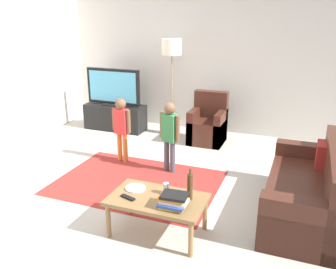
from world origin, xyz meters
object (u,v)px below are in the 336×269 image
Objects in this scene: coffee_table at (157,202)px; plate at (136,188)px; armchair at (208,126)px; child_near_tv at (121,124)px; tv_remote at (128,197)px; tv at (113,88)px; couch at (311,193)px; bottle at (190,186)px; soda_can at (166,188)px; child_center at (170,131)px; floor_lamp at (172,52)px; book_stack at (173,201)px; tv_stand at (115,117)px.

plate reaches higher than coffee_table.
armchair is 2.86m from plate.
child_near_tv is 2.01m from tv_remote.
tv reaches higher than couch.
bottle is 2.83× the size of soda_can.
soda_can is at bearing -52.13° from tv.
child_center is at bearing -97.32° from armchair.
floor_lamp is (1.14, 0.17, 0.70)m from tv.
coffee_table is 0.28m from book_stack.
tv_remote is (1.00, -1.74, -0.18)m from child_near_tv.
child_center reaches higher than armchair.
tv_remote is at bearing -179.83° from book_stack.
plate is (0.98, -1.52, -0.18)m from child_near_tv.
armchair is 1.49m from child_center.
floor_lamp is at bearing 109.86° from child_center.
armchair reaches higher than bottle.
tv_stand is 3.71m from coffee_table.
child_near_tv is at bearing -126.99° from armchair.
soda_can is (-0.17, 0.24, -0.02)m from book_stack.
coffee_table is (2.17, -3.00, 0.13)m from tv_stand.
child_near_tv reaches higher than book_stack.
coffee_table is (1.04, -3.15, -1.17)m from floor_lamp.
plate is (0.15, -1.42, -0.20)m from child_center.
coffee_table is at bearing -147.58° from couch.
child_center is at bearing 109.54° from soda_can.
floor_lamp is at bearing 119.73° from tv_remote.
plate is at bearing -57.13° from tv_stand.
child_center is (0.59, -1.63, -0.92)m from floor_lamp.
tv_stand is 1.09× the size of tv.
tv_stand is 10.00× the size of soda_can.
child_center is at bearing 106.39° from coffee_table.
floor_lamp is at bearing 139.11° from couch.
bottle is (1.36, -3.05, -0.98)m from floor_lamp.
book_stack is at bearing -54.47° from soda_can.
bottle is (0.32, 0.10, 0.19)m from coffee_table.
soda_can is (0.05, 0.12, 0.11)m from coffee_table.
child_center reaches higher than tv_remote.
tv is at bearing 127.70° from book_stack.
tv_stand is 3.65m from soda_can.
tv is 1.22× the size of armchair.
child_near_tv is at bearing 130.80° from book_stack.
armchair is at bearing 53.01° from child_near_tv.
coffee_table is 5.88× the size of tv_remote.
child_center is (-1.95, 0.57, 0.34)m from couch.
tv is at bearing 127.87° from soda_can.
child_near_tv is at bearing 122.81° from plate.
tv is at bearing 139.82° from child_center.
coffee_table is (0.45, -1.52, -0.26)m from child_center.
tv_stand is 3.46m from plate.
tv_stand is at bearing 139.42° from child_center.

